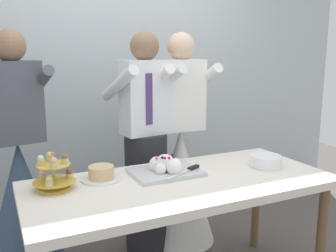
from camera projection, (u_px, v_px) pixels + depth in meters
rear_wall at (109, 59)px, 3.31m from camera, size 5.20×0.10×2.90m
dessert_table at (182, 192)px, 2.21m from camera, size 1.80×0.80×0.78m
cupcake_stand at (54, 174)px, 2.04m from camera, size 0.23×0.23×0.21m
main_cake_tray at (166, 167)px, 2.31m from camera, size 0.42×0.33×0.13m
plate_stack at (265, 161)px, 2.45m from camera, size 0.21×0.21×0.08m
round_cake at (101, 174)px, 2.21m from camera, size 0.24×0.24×0.08m
person_groom at (146, 156)px, 2.80m from camera, size 0.51×0.54×1.66m
person_bride at (180, 171)px, 2.99m from camera, size 0.56×0.56×1.66m
person_guest at (21, 190)px, 2.58m from camera, size 0.57×0.56×1.66m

